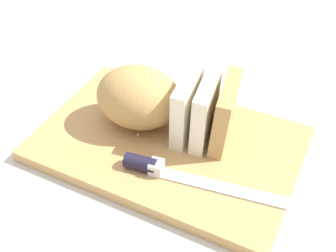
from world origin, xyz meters
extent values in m
plane|color=beige|center=(0.00, 0.00, 0.00)|extent=(3.00, 3.00, 0.00)
cube|color=tan|center=(0.00, 0.00, 0.01)|extent=(0.43, 0.29, 0.02)
ellipsoid|color=tan|center=(-0.06, 0.02, 0.07)|extent=(0.16, 0.13, 0.11)
cube|color=beige|center=(0.02, 0.04, 0.07)|extent=(0.04, 0.11, 0.11)
cube|color=beige|center=(0.05, 0.04, 0.07)|extent=(0.04, 0.11, 0.11)
cube|color=tan|center=(0.08, 0.04, 0.07)|extent=(0.05, 0.11, 0.11)
cube|color=silver|center=(0.12, -0.06, 0.02)|extent=(0.20, 0.05, 0.00)
cylinder|color=black|center=(-0.01, -0.08, 0.03)|extent=(0.05, 0.03, 0.02)
cube|color=silver|center=(0.02, -0.07, 0.03)|extent=(0.02, 0.03, 0.02)
sphere|color=tan|center=(0.01, 0.05, 0.02)|extent=(0.01, 0.01, 0.01)
sphere|color=tan|center=(-0.05, -0.01, 0.02)|extent=(0.01, 0.01, 0.01)
sphere|color=tan|center=(0.06, 0.04, 0.02)|extent=(0.00, 0.00, 0.00)
camera|label=1|loc=(0.22, -0.47, 0.51)|focal=46.08mm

